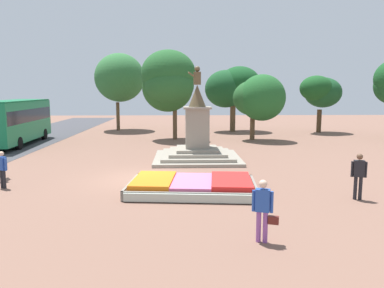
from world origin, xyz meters
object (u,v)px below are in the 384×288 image
object	(u,v)px
flower_planter	(192,186)
pedestrian_near_planter	(359,173)
pedestrian_crossing_plaza	(2,167)
statue_monument	(197,142)
pedestrian_with_handbag	(263,207)
city_bus	(15,119)

from	to	relation	value
flower_planter	pedestrian_near_planter	size ratio (longest dim) A/B	3.06
flower_planter	pedestrian_crossing_plaza	xyz separation A→B (m)	(-7.97, 0.88, 0.65)
flower_planter	statue_monument	bearing A→B (deg)	85.97
statue_monument	pedestrian_with_handbag	world-z (taller)	statue_monument
pedestrian_with_handbag	pedestrian_near_planter	xyz separation A→B (m)	(4.47, 3.90, 0.05)
statue_monument	pedestrian_crossing_plaza	world-z (taller)	statue_monument
statue_monument	city_bus	world-z (taller)	statue_monument
city_bus	pedestrian_with_handbag	world-z (taller)	city_bus
pedestrian_with_handbag	pedestrian_crossing_plaza	xyz separation A→B (m)	(-9.71, 6.03, -0.08)
pedestrian_with_handbag	city_bus	bearing A→B (deg)	127.70
statue_monument	pedestrian_crossing_plaza	distance (m)	10.65
city_bus	pedestrian_with_handbag	bearing A→B (deg)	-52.30
pedestrian_near_planter	city_bus	bearing A→B (deg)	141.61
city_bus	pedestrian_with_handbag	xyz separation A→B (m)	(14.83, -19.18, -0.96)
statue_monument	pedestrian_near_planter	bearing A→B (deg)	-56.37
statue_monument	pedestrian_near_planter	xyz separation A→B (m)	(5.69, -8.55, -0.03)
flower_planter	pedestrian_near_planter	bearing A→B (deg)	-11.42
pedestrian_crossing_plaza	flower_planter	bearing A→B (deg)	-6.27
statue_monument	pedestrian_near_planter	size ratio (longest dim) A/B	3.12
pedestrian_crossing_plaza	city_bus	bearing A→B (deg)	111.26
statue_monument	pedestrian_with_handbag	distance (m)	12.51
pedestrian_crossing_plaza	pedestrian_near_planter	bearing A→B (deg)	-8.54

